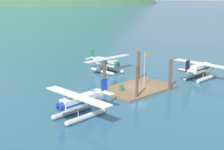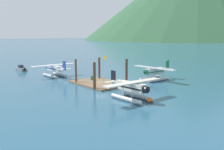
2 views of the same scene
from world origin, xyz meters
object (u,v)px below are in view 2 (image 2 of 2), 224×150
flagpole (104,66)px  seaplane_silver_bow_right (155,73)px  seaplane_white_port_aft (55,70)px  fuel_drum (92,78)px  boat_grey_open_sw (21,69)px  seaplane_cream_stbd_aft (132,89)px  mooring_buoy (149,100)px

flagpole → seaplane_silver_bow_right: bearing=78.3°
flagpole → seaplane_white_port_aft: size_ratio=0.51×
fuel_drum → boat_grey_open_sw: bearing=-167.3°
seaplane_white_port_aft → seaplane_cream_stbd_aft: bearing=-1.0°
seaplane_white_port_aft → boat_grey_open_sw: size_ratio=2.14×
flagpole → boat_grey_open_sw: bearing=-170.1°
flagpole → seaplane_silver_bow_right: 11.82m
fuel_drum → seaplane_white_port_aft: (-10.22, -3.17, 0.84)m
mooring_buoy → seaplane_cream_stbd_aft: 3.02m
fuel_drum → seaplane_cream_stbd_aft: seaplane_cream_stbd_aft is taller
mooring_buoy → seaplane_silver_bow_right: 17.79m
seaplane_silver_bow_right → seaplane_cream_stbd_aft: same height
seaplane_silver_bow_right → seaplane_cream_stbd_aft: 16.83m
mooring_buoy → boat_grey_open_sw: (-43.19, -2.76, 0.16)m
boat_grey_open_sw → mooring_buoy: bearing=3.7°
flagpole → fuel_drum: flagpole is taller
flagpole → seaplane_silver_bow_right: (2.35, 11.39, -2.11)m
seaplane_silver_bow_right → fuel_drum: bearing=-122.6°
fuel_drum → mooring_buoy: (18.16, -2.88, -0.41)m
seaplane_white_port_aft → seaplane_silver_bow_right: bearing=39.3°
seaplane_silver_bow_right → seaplane_white_port_aft: size_ratio=1.00×
seaplane_white_port_aft → seaplane_cream_stbd_aft: (25.73, -0.43, 0.00)m
seaplane_silver_bow_right → seaplane_white_port_aft: 22.21m
fuel_drum → seaplane_white_port_aft: seaplane_white_port_aft is taller
seaplane_silver_bow_right → boat_grey_open_sw: 36.04m
seaplane_silver_bow_right → seaplane_white_port_aft: same height
seaplane_silver_bow_right → seaplane_white_port_aft: (-17.19, -14.07, 0.00)m
seaplane_silver_bow_right → seaplane_cream_stbd_aft: size_ratio=1.00×
seaplane_silver_bow_right → flagpole: bearing=-101.7°
flagpole → fuel_drum: (-4.62, 0.49, -2.95)m
seaplane_silver_bow_right → boat_grey_open_sw: seaplane_silver_bow_right is taller
fuel_drum → seaplane_white_port_aft: 10.73m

